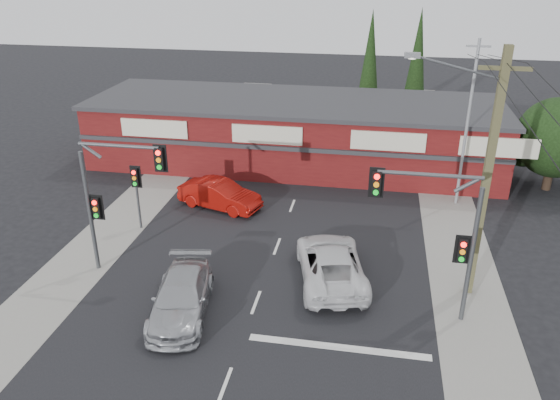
% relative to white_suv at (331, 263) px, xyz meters
% --- Properties ---
extents(ground, '(120.00, 120.00, 0.00)m').
position_rel_white_suv_xyz_m(ground, '(-2.78, -2.94, -0.79)').
color(ground, black).
rests_on(ground, ground).
extents(road_strip, '(14.00, 70.00, 0.01)m').
position_rel_white_suv_xyz_m(road_strip, '(-2.78, 2.06, -0.78)').
color(road_strip, black).
rests_on(road_strip, ground).
extents(verge_left, '(3.00, 70.00, 0.02)m').
position_rel_white_suv_xyz_m(verge_left, '(-11.28, 2.06, -0.78)').
color(verge_left, gray).
rests_on(verge_left, ground).
extents(verge_right, '(3.00, 70.00, 0.02)m').
position_rel_white_suv_xyz_m(verge_right, '(5.72, 2.06, -0.78)').
color(verge_right, gray).
rests_on(verge_right, ground).
extents(stop_line, '(6.50, 0.35, 0.01)m').
position_rel_white_suv_xyz_m(stop_line, '(0.72, -4.44, -0.77)').
color(stop_line, silver).
rests_on(stop_line, ground).
extents(white_suv, '(3.81, 6.12, 1.58)m').
position_rel_white_suv_xyz_m(white_suv, '(0.00, 0.00, 0.00)').
color(white_suv, silver).
rests_on(white_suv, ground).
extents(silver_suv, '(2.85, 5.34, 1.47)m').
position_rel_white_suv_xyz_m(silver_suv, '(-5.46, -3.46, -0.05)').
color(silver_suv, '#ACAEB1').
rests_on(silver_suv, ground).
extents(red_sedan, '(4.91, 2.94, 1.53)m').
position_rel_white_suv_xyz_m(red_sedan, '(-6.68, 6.17, -0.03)').
color(red_sedan, '#920E09').
rests_on(red_sedan, ground).
extents(lane_dashes, '(0.12, 48.25, 0.01)m').
position_rel_white_suv_xyz_m(lane_dashes, '(-2.78, 2.39, -0.77)').
color(lane_dashes, silver).
rests_on(lane_dashes, ground).
extents(shop_building, '(27.30, 8.40, 4.22)m').
position_rel_white_suv_xyz_m(shop_building, '(-3.78, 14.05, 1.34)').
color(shop_building, '#501010').
rests_on(shop_building, ground).
extents(tree_cluster, '(5.90, 5.10, 5.50)m').
position_rel_white_suv_xyz_m(tree_cluster, '(11.91, 12.50, 2.11)').
color(tree_cluster, '#2D2116').
rests_on(tree_cluster, ground).
extents(conifer_near, '(1.80, 1.80, 9.25)m').
position_rel_white_suv_xyz_m(conifer_near, '(0.72, 21.06, 4.69)').
color(conifer_near, '#2D2116').
rests_on(conifer_near, ground).
extents(conifer_far, '(1.80, 1.80, 9.25)m').
position_rel_white_suv_xyz_m(conifer_far, '(4.22, 23.06, 4.69)').
color(conifer_far, '#2D2116').
rests_on(conifer_far, ground).
extents(traffic_mast_left, '(3.77, 0.27, 5.97)m').
position_rel_white_suv_xyz_m(traffic_mast_left, '(-9.21, -0.93, 3.14)').
color(traffic_mast_left, '#47494C').
rests_on(traffic_mast_left, ground).
extents(traffic_mast_right, '(3.96, 0.27, 5.97)m').
position_rel_white_suv_xyz_m(traffic_mast_right, '(4.08, -1.93, 3.16)').
color(traffic_mast_right, '#47494C').
rests_on(traffic_mast_right, ground).
extents(pedestal_signal, '(0.55, 0.27, 3.38)m').
position_rel_white_suv_xyz_m(pedestal_signal, '(-9.98, 3.07, 1.62)').
color(pedestal_signal, '#47494C').
rests_on(pedestal_signal, ground).
extents(utility_pole, '(4.38, 0.59, 10.00)m').
position_rel_white_suv_xyz_m(utility_pole, '(5.58, 0.05, 4.61)').
color(utility_pole, brown).
rests_on(utility_pole, ground).
extents(steel_pole, '(1.20, 0.16, 9.00)m').
position_rel_white_suv_xyz_m(steel_pole, '(6.22, 9.06, 3.91)').
color(steel_pole, gray).
rests_on(steel_pole, ground).
extents(power_lines, '(2.01, 29.00, 1.22)m').
position_rel_white_suv_xyz_m(power_lines, '(5.69, -5.41, 8.25)').
color(power_lines, black).
rests_on(power_lines, ground).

